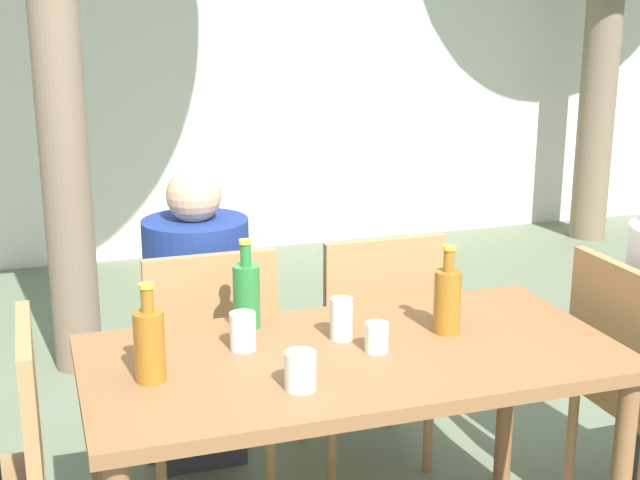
% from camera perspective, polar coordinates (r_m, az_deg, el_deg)
% --- Properties ---
extents(cafe_building_wall, '(10.00, 0.08, 2.80)m').
position_cam_1_polar(cafe_building_wall, '(6.01, -10.55, 12.03)').
color(cafe_building_wall, silver).
rests_on(cafe_building_wall, ground_plane).
extents(dining_table_front, '(1.52, 0.77, 0.74)m').
position_cam_1_polar(dining_table_front, '(2.59, 2.11, -8.89)').
color(dining_table_front, brown).
rests_on(dining_table_front, ground_plane).
extents(patio_chair_1, '(0.44, 0.44, 0.92)m').
position_cam_1_polar(patio_chair_1, '(3.10, 19.74, -8.26)').
color(patio_chair_1, '#A87A4C').
rests_on(patio_chair_1, ground_plane).
extents(patio_chair_2, '(0.44, 0.44, 0.92)m').
position_cam_1_polar(patio_chair_2, '(3.11, -7.22, -7.36)').
color(patio_chair_2, '#A87A4C').
rests_on(patio_chair_2, ground_plane).
extents(patio_chair_3, '(0.44, 0.44, 0.92)m').
position_cam_1_polar(patio_chair_3, '(3.27, 3.35, -6.12)').
color(patio_chair_3, '#A87A4C').
rests_on(patio_chair_3, ground_plane).
extents(person_seated_2, '(0.37, 0.59, 1.16)m').
position_cam_1_polar(person_seated_2, '(3.33, -8.02, -5.94)').
color(person_seated_2, '#383842').
rests_on(person_seated_2, ground_plane).
extents(amber_bottle_0, '(0.08, 0.08, 0.27)m').
position_cam_1_polar(amber_bottle_0, '(2.68, 8.16, -3.76)').
color(amber_bottle_0, '#9E661E').
rests_on(amber_bottle_0, dining_table_front).
extents(amber_bottle_1, '(0.08, 0.08, 0.27)m').
position_cam_1_polar(amber_bottle_1, '(2.37, -10.86, -6.51)').
color(amber_bottle_1, '#9E661E').
rests_on(amber_bottle_1, dining_table_front).
extents(green_bottle_2, '(0.08, 0.08, 0.28)m').
position_cam_1_polar(green_bottle_2, '(2.70, -4.73, -3.44)').
color(green_bottle_2, '#287A38').
rests_on(green_bottle_2, dining_table_front).
extents(drinking_glass_0, '(0.07, 0.07, 0.12)m').
position_cam_1_polar(drinking_glass_0, '(2.62, 1.40, -5.06)').
color(drinking_glass_0, silver).
rests_on(drinking_glass_0, dining_table_front).
extents(drinking_glass_1, '(0.08, 0.08, 0.11)m').
position_cam_1_polar(drinking_glass_1, '(2.56, -4.96, -5.83)').
color(drinking_glass_1, white).
rests_on(drinking_glass_1, dining_table_front).
extents(drinking_glass_2, '(0.07, 0.07, 0.09)m').
position_cam_1_polar(drinking_glass_2, '(2.54, 3.65, -6.22)').
color(drinking_glass_2, silver).
rests_on(drinking_glass_2, dining_table_front).
extents(drinking_glass_3, '(0.08, 0.08, 0.10)m').
position_cam_1_polar(drinking_glass_3, '(2.30, -1.27, -8.35)').
color(drinking_glass_3, silver).
rests_on(drinking_glass_3, dining_table_front).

